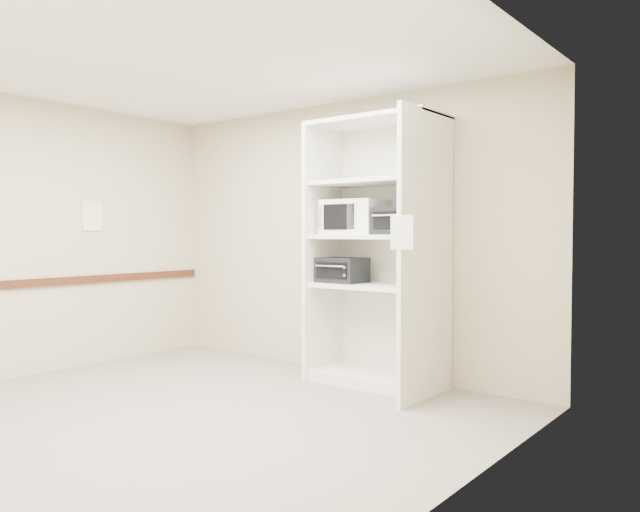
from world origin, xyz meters
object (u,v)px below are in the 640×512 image
Objects in this scene: shelving_unit at (381,261)px; microwave at (354,217)px; toaster_oven_lower at (342,270)px; toaster_oven_upper at (400,221)px.

shelving_unit is 4.44× the size of microwave.
toaster_oven_upper is at bearing 3.97° from toaster_oven_lower.
shelving_unit is 0.42m from toaster_oven_upper.
microwave is 1.29× the size of toaster_oven_upper.
microwave is at bearing 173.53° from shelving_unit.
shelving_unit is 0.41m from toaster_oven_lower.
microwave reaches higher than toaster_oven_lower.
toaster_oven_upper is 1.00× the size of toaster_oven_lower.
shelving_unit is 5.71× the size of toaster_oven_upper.
microwave is (-0.32, 0.04, 0.40)m from shelving_unit.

